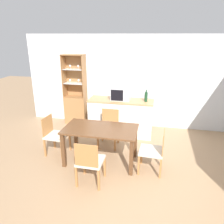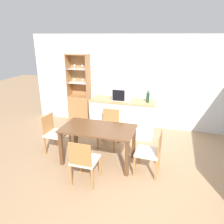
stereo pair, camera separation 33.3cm
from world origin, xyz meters
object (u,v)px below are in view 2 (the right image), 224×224
at_px(dining_table, 98,133).
at_px(dining_chair_head_far, 109,128).
at_px(microwave, 123,94).
at_px(dining_chair_side_left_far, 55,133).
at_px(display_cabinet, 80,103).
at_px(dining_chair_side_right_near, 150,152).
at_px(dining_chair_head_near, 84,160).
at_px(wine_bottle, 148,97).

relative_size(dining_table, dining_chair_head_far, 1.71).
bearing_deg(microwave, dining_chair_side_left_far, -132.73).
distance_m(display_cabinet, dining_chair_side_left_far, 1.85).
bearing_deg(display_cabinet, dining_table, -56.80).
bearing_deg(dining_chair_head_far, dining_chair_side_right_near, 141.47).
relative_size(display_cabinet, microwave, 4.17).
distance_m(display_cabinet, dining_chair_head_near, 2.99).
bearing_deg(dining_chair_side_left_far, display_cabinet, -170.21).
xyz_separation_m(dining_chair_side_left_far, microwave, (1.23, 1.33, 0.66)).
xyz_separation_m(dining_chair_head_near, dining_chair_head_far, (0.00, 1.48, 0.00)).
height_order(dining_table, wine_bottle, wine_bottle).
distance_m(dining_chair_side_right_near, wine_bottle, 1.68).
xyz_separation_m(dining_table, dining_chair_side_right_near, (1.07, -0.12, -0.20)).
height_order(dining_chair_side_right_near, dining_chair_side_left_far, same).
height_order(dining_chair_head_near, dining_chair_head_far, same).
distance_m(dining_table, microwave, 1.53).
xyz_separation_m(dining_chair_side_right_near, dining_chair_head_far, (-1.07, 0.86, 0.00)).
bearing_deg(microwave, display_cabinet, 160.67).
bearing_deg(microwave, dining_table, -96.06).
bearing_deg(dining_chair_head_near, dining_chair_side_left_far, 141.68).
bearing_deg(dining_chair_head_near, dining_table, 90.45).
bearing_deg(dining_table, wine_bottle, 60.61).
distance_m(display_cabinet, dining_table, 2.34).
bearing_deg(display_cabinet, dining_chair_head_near, -64.60).
bearing_deg(microwave, dining_chair_head_near, -94.04).
bearing_deg(wine_bottle, dining_chair_head_near, -110.31).
xyz_separation_m(display_cabinet, dining_chair_side_right_near, (2.35, -2.08, -0.14)).
xyz_separation_m(dining_chair_head_far, microwave, (0.15, 0.71, 0.66)).
distance_m(dining_table, dining_chair_head_far, 0.77).
height_order(display_cabinet, dining_chair_side_left_far, display_cabinet).
distance_m(dining_chair_head_near, microwave, 2.29).
xyz_separation_m(dining_chair_head_near, wine_bottle, (0.80, 2.15, 0.63)).
bearing_deg(dining_chair_head_near, wine_bottle, 70.18).
distance_m(display_cabinet, microwave, 1.60).
relative_size(dining_chair_side_right_near, dining_chair_head_far, 1.00).
relative_size(display_cabinet, wine_bottle, 6.66).
bearing_deg(dining_chair_head_near, microwave, 86.45).
bearing_deg(dining_table, dining_chair_side_left_far, 173.44).
bearing_deg(dining_chair_side_left_far, microwave, 140.63).
relative_size(dining_chair_side_right_near, dining_chair_head_near, 1.00).
bearing_deg(microwave, wine_bottle, -3.33).
relative_size(dining_chair_side_left_far, wine_bottle, 2.85).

